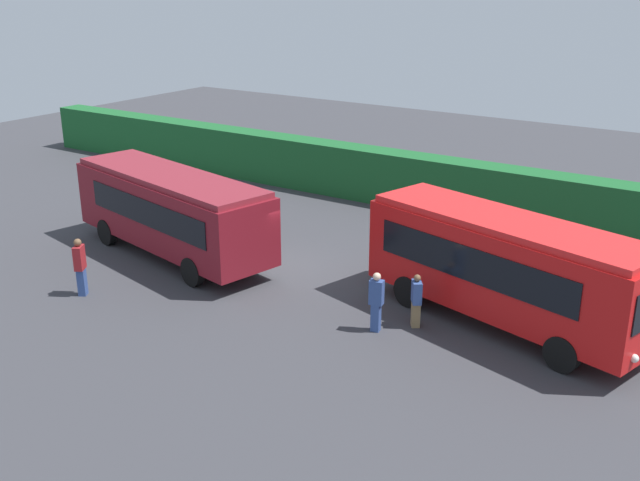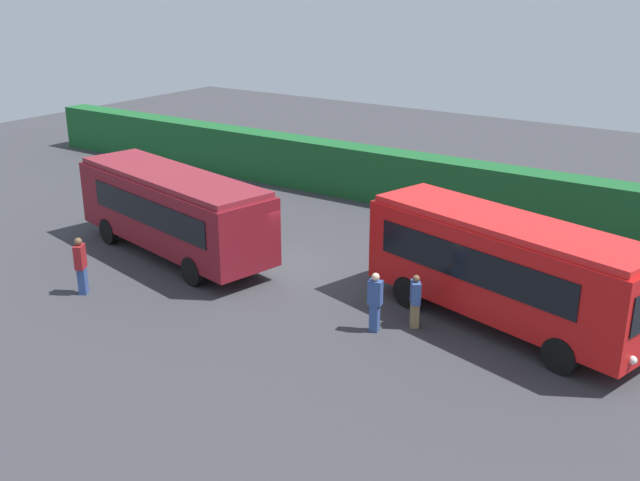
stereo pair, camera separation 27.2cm
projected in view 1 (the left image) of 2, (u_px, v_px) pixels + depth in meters
The scene contains 9 objects.
ground_plane at pixel (272, 267), 26.57m from camera, with size 64.00×64.00×0.00m, color #38383D.
bus_maroon at pixel (172, 209), 27.09m from camera, with size 9.40×4.37×3.10m.
bus_red at pixel (506, 265), 21.65m from camera, with size 9.03×4.60×3.28m.
person_left at pixel (212, 202), 30.65m from camera, with size 0.43×0.55×1.91m.
person_center at pixel (80, 265), 23.98m from camera, with size 0.46×0.52×1.93m.
person_right at pixel (376, 300), 21.58m from camera, with size 0.44×0.33×1.82m.
person_far at pixel (416, 300), 21.89m from camera, with size 0.48×0.52×1.64m.
hedge_row at pixel (397, 179), 33.44m from camera, with size 44.00×1.37×2.35m, color #1A5929.
traffic_cone at pixel (125, 175), 37.48m from camera, with size 0.36×0.36×0.60m, color orange.
Camera 1 is at (15.10, -19.61, 9.87)m, focal length 42.21 mm.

